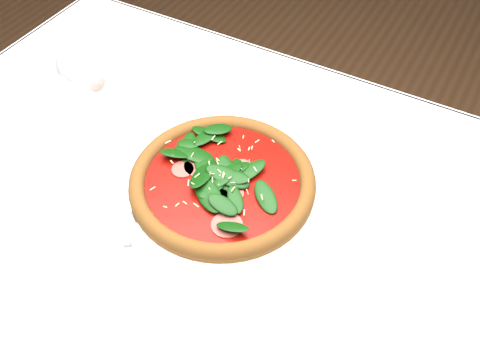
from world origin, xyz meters
The scene contains 6 objects.
dining_table centered at (0.00, 0.00, 0.65)m, with size 1.21×0.81×0.75m.
plate centered at (0.01, 0.01, 0.76)m, with size 0.35×0.35×0.02m.
pizza centered at (0.01, 0.01, 0.78)m, with size 0.31×0.31×0.04m.
wine_glass centered at (-0.24, 0.01, 0.90)m, with size 0.09×0.09×0.21m.
napkin centered at (-0.08, -0.11, 0.76)m, with size 0.13×0.06×0.01m, color white.
fork centered at (-0.09, -0.09, 0.76)m, with size 0.07×0.14×0.00m.
Camera 1 is at (0.32, -0.48, 1.42)m, focal length 40.00 mm.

